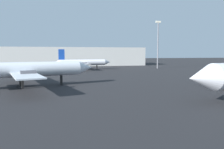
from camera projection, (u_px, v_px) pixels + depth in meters
airplane_on_taxiway at (25, 70)px, 44.21m from camera, size 28.72×28.80×9.98m
airplane_far_left at (82, 62)px, 92.50m from camera, size 25.17×18.62×8.68m
light_mast_right at (158, 42)px, 100.06m from camera, size 2.40×0.50×21.81m
terminal_building at (75, 56)px, 129.56m from camera, size 79.11×26.30×10.40m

